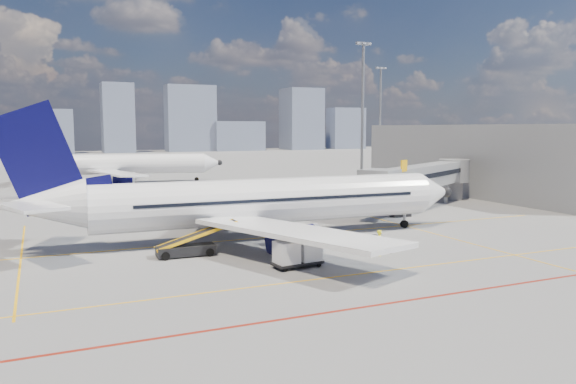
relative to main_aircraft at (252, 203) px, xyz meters
name	(u,v)px	position (x,y,z in m)	size (l,w,h in m)	color
ground	(313,256)	(2.01, -7.52, -3.22)	(420.00, 420.00, 0.00)	gray
apron_markings	(331,268)	(1.43, -11.43, -3.21)	(90.00, 35.12, 0.01)	#FEB30D
jet_bridge	(426,177)	(25.51, 9.39, 0.52)	(23.55, 15.78, 6.30)	gray
terminal_block	(479,159)	(41.95, 18.48, 1.78)	(10.00, 42.00, 10.00)	gray
floodlight_mast_ne	(363,106)	(40.01, 47.47, 10.37)	(3.20, 0.61, 25.45)	gray
floodlight_mast_far	(380,113)	(67.01, 82.47, 10.37)	(3.20, 0.61, 25.45)	gray
distant_skyline	(78,125)	(-1.86, 182.48, 7.45)	(251.41, 14.60, 26.83)	slate
main_aircraft	(252,203)	(0.00, 0.00, 0.00)	(40.53, 35.31, 11.81)	white
second_aircraft	(118,165)	(-3.89, 56.29, 0.01)	(35.51, 30.69, 10.63)	white
baggage_tug	(377,245)	(6.82, -8.83, -2.55)	(2.06, 1.29, 1.40)	white
cargo_dolly	(297,253)	(-0.54, -10.23, -2.19)	(3.56, 1.85, 1.88)	black
belt_loader	(188,247)	(-6.58, -3.80, -2.57)	(6.22, 1.81, 2.53)	black
ramp_worker	(380,243)	(6.60, -9.55, -2.24)	(0.71, 0.47, 1.95)	#FFF31A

